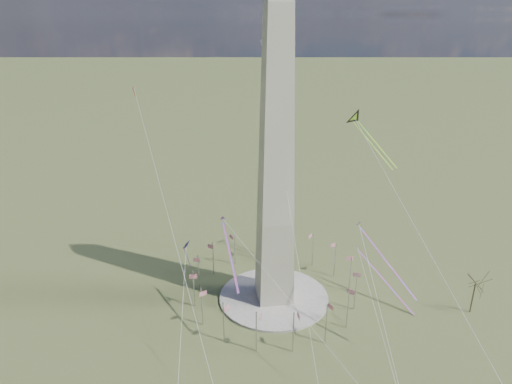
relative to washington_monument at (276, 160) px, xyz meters
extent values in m
plane|color=#4A5B2D|center=(0.00, 0.00, -47.95)|extent=(2000.00, 2000.00, 0.00)
cylinder|color=beige|center=(0.00, 0.00, -47.55)|extent=(36.00, 36.00, 0.80)
cylinder|color=silver|center=(26.00, 0.00, -41.45)|extent=(0.36, 0.36, 13.00)
cube|color=red|center=(26.00, 1.30, -36.15)|extent=(2.40, 0.08, 1.50)
cylinder|color=silver|center=(24.02, 9.95, -41.45)|extent=(0.36, 0.36, 13.00)
cube|color=red|center=(23.52, 11.15, -36.15)|extent=(2.25, 0.99, 1.50)
cylinder|color=silver|center=(18.38, 18.38, -41.45)|extent=(0.36, 0.36, 13.00)
cube|color=red|center=(17.47, 19.30, -36.15)|extent=(1.75, 1.75, 1.50)
cylinder|color=silver|center=(9.95, 24.02, -41.45)|extent=(0.36, 0.36, 13.00)
cube|color=red|center=(8.75, 24.52, -36.15)|extent=(0.99, 2.25, 1.50)
cylinder|color=silver|center=(0.00, 26.00, -41.45)|extent=(0.36, 0.36, 13.00)
cube|color=red|center=(-1.30, 26.00, -36.15)|extent=(0.08, 2.40, 1.50)
cylinder|color=silver|center=(-9.95, 24.02, -41.45)|extent=(0.36, 0.36, 13.00)
cube|color=red|center=(-11.15, 23.52, -36.15)|extent=(0.99, 2.25, 1.50)
cylinder|color=silver|center=(-18.38, 18.38, -41.45)|extent=(0.36, 0.36, 13.00)
cube|color=red|center=(-19.30, 17.47, -36.15)|extent=(1.75, 1.75, 1.50)
cylinder|color=silver|center=(-24.02, 9.95, -41.45)|extent=(0.36, 0.36, 13.00)
cube|color=red|center=(-24.52, 8.75, -36.15)|extent=(2.25, 0.99, 1.50)
cylinder|color=silver|center=(-26.00, 0.00, -41.45)|extent=(0.36, 0.36, 13.00)
cube|color=red|center=(-26.00, -1.30, -36.15)|extent=(2.40, 0.08, 1.50)
cylinder|color=silver|center=(-24.02, -9.95, -41.45)|extent=(0.36, 0.36, 13.00)
cube|color=red|center=(-23.52, -11.15, -36.15)|extent=(2.25, 0.99, 1.50)
cylinder|color=silver|center=(-18.38, -18.38, -41.45)|extent=(0.36, 0.36, 13.00)
cube|color=red|center=(-17.47, -19.30, -36.15)|extent=(1.75, 1.75, 1.50)
cylinder|color=silver|center=(-9.95, -24.02, -41.45)|extent=(0.36, 0.36, 13.00)
cube|color=red|center=(-8.75, -24.52, -36.15)|extent=(0.99, 2.25, 1.50)
cylinder|color=silver|center=(0.00, -26.00, -41.45)|extent=(0.36, 0.36, 13.00)
cube|color=red|center=(1.30, -26.00, -36.15)|extent=(0.08, 2.40, 1.50)
cylinder|color=silver|center=(9.95, -24.02, -41.45)|extent=(0.36, 0.36, 13.00)
cube|color=red|center=(11.15, -23.52, -36.15)|extent=(0.99, 2.25, 1.50)
cylinder|color=silver|center=(18.38, -18.38, -41.45)|extent=(0.36, 0.36, 13.00)
cube|color=red|center=(19.30, -17.47, -36.15)|extent=(1.75, 1.75, 1.50)
cylinder|color=silver|center=(24.02, -9.95, -41.45)|extent=(0.36, 0.36, 13.00)
cube|color=red|center=(24.52, -8.75, -36.15)|extent=(2.25, 0.99, 1.50)
cylinder|color=#48362C|center=(59.73, -17.51, -42.82)|extent=(0.40, 0.40, 10.27)
cube|color=#FFEB0D|center=(34.39, 7.24, 1.20)|extent=(8.27, 15.13, 11.83)
cube|color=#FFEB0D|center=(32.48, 6.23, 1.20)|extent=(8.27, 15.13, 11.83)
cube|color=navy|center=(-27.50, -2.53, -24.35)|extent=(2.19, 3.23, 2.47)
cube|color=#FB2731|center=(-27.50, -2.53, -28.43)|extent=(2.18, 2.60, 8.52)
cube|color=#FB2731|center=(26.04, -24.25, -22.97)|extent=(9.81, 18.77, 12.96)
cube|color=#FB2731|center=(-15.39, -12.10, -23.89)|extent=(2.51, 19.50, 12.24)
cube|color=#FB2731|center=(35.54, -7.00, -41.11)|extent=(12.88, 19.27, 14.17)
cube|color=red|center=(-42.20, 38.67, 16.33)|extent=(1.09, 1.72, 1.42)
cube|color=red|center=(-42.20, 38.67, 14.78)|extent=(0.75, 1.21, 3.24)
cube|color=silver|center=(3.13, 41.84, 31.46)|extent=(1.53, 2.32, 1.82)
cube|color=silver|center=(3.13, 41.84, 29.47)|extent=(1.06, 1.44, 4.18)
camera|label=1|loc=(-27.03, -125.14, 39.74)|focal=32.00mm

